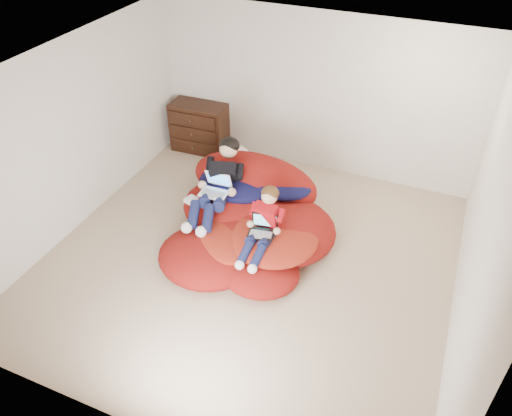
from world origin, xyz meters
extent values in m
cube|color=tan|center=(0.00, 0.00, -0.12)|extent=(5.10, 5.10, 0.25)
cube|color=silver|center=(0.00, 2.51, 1.25)|extent=(5.10, 0.02, 2.50)
cube|color=silver|center=(0.00, -2.51, 1.25)|extent=(5.10, 0.02, 2.50)
cube|color=silver|center=(-2.51, 0.00, 1.25)|extent=(0.02, 5.10, 2.50)
cube|color=silver|center=(2.51, 0.00, 1.25)|extent=(0.02, 5.10, 2.50)
cube|color=white|center=(0.00, 0.00, 2.51)|extent=(5.10, 5.10, 0.02)
cube|color=black|center=(-1.90, 2.26, 0.42)|extent=(0.95, 0.51, 0.84)
cube|color=black|center=(-1.90, 2.01, 0.17)|extent=(0.84, 0.06, 0.20)
cylinder|color=#4C3F26|center=(-1.90, 1.99, 0.17)|extent=(0.03, 0.06, 0.03)
cube|color=black|center=(-1.90, 2.01, 0.42)|extent=(0.84, 0.06, 0.20)
cylinder|color=#4C3F26|center=(-1.90, 1.99, 0.42)|extent=(0.03, 0.06, 0.03)
cube|color=black|center=(-1.90, 2.01, 0.67)|extent=(0.84, 0.06, 0.20)
cylinder|color=#4C3F26|center=(-1.90, 1.99, 0.67)|extent=(0.03, 0.06, 0.03)
ellipsoid|color=maroon|center=(-0.54, 0.70, 0.22)|extent=(1.45, 1.30, 0.52)
ellipsoid|color=maroon|center=(0.25, 0.49, 0.20)|extent=(1.46, 1.42, 0.53)
ellipsoid|color=maroon|center=(-0.10, 0.11, 0.18)|extent=(1.33, 1.06, 0.42)
ellipsoid|color=maroon|center=(-0.44, -0.29, 0.14)|extent=(1.28, 1.18, 0.43)
ellipsoid|color=maroon|center=(0.27, -0.28, 0.13)|extent=(0.99, 0.90, 0.32)
ellipsoid|color=maroon|center=(-0.41, 1.13, 0.40)|extent=(1.88, 0.83, 0.83)
ellipsoid|color=#11113D|center=(-0.58, 0.89, 0.48)|extent=(1.10, 0.90, 0.28)
ellipsoid|color=#11113D|center=(-0.03, 1.04, 0.52)|extent=(1.00, 0.70, 0.24)
ellipsoid|color=#A52817|center=(0.27, 0.15, 0.34)|extent=(1.15, 1.15, 0.21)
ellipsoid|color=#A52817|center=(-0.22, -0.09, 0.30)|extent=(0.95, 0.85, 0.17)
ellipsoid|color=#ECE5CD|center=(-0.80, 1.37, 0.62)|extent=(0.46, 0.29, 0.29)
cube|color=black|center=(-0.69, 0.74, 0.69)|extent=(0.48, 0.55, 0.53)
sphere|color=tan|center=(-0.69, 0.90, 1.00)|extent=(0.25, 0.25, 0.25)
ellipsoid|color=black|center=(-0.69, 0.93, 1.05)|extent=(0.28, 0.26, 0.21)
cylinder|color=#13193E|center=(-0.79, 0.39, 0.51)|extent=(0.28, 0.44, 0.23)
cylinder|color=#13193E|center=(-0.79, 0.03, 0.48)|extent=(0.25, 0.41, 0.26)
sphere|color=white|center=(-0.79, -0.18, 0.41)|extent=(0.15, 0.15, 0.15)
cylinder|color=#13193E|center=(-0.58, 0.39, 0.51)|extent=(0.28, 0.44, 0.23)
cylinder|color=#13193E|center=(-0.58, 0.03, 0.48)|extent=(0.25, 0.41, 0.26)
sphere|color=white|center=(-0.58, -0.18, 0.41)|extent=(0.15, 0.15, 0.15)
cube|color=#AD0F14|center=(0.17, 0.17, 0.62)|extent=(0.29, 0.27, 0.44)
sphere|color=tan|center=(0.17, 0.23, 0.90)|extent=(0.20, 0.20, 0.20)
ellipsoid|color=#452A12|center=(0.17, 0.25, 0.94)|extent=(0.22, 0.21, 0.17)
cylinder|color=#13193E|center=(0.09, -0.04, 0.45)|extent=(0.14, 0.33, 0.18)
cylinder|color=#13193E|center=(0.09, -0.33, 0.42)|extent=(0.12, 0.32, 0.21)
sphere|color=white|center=(0.09, -0.49, 0.36)|extent=(0.12, 0.12, 0.12)
cylinder|color=#13193E|center=(0.26, -0.04, 0.45)|extent=(0.14, 0.33, 0.18)
cylinder|color=#13193E|center=(0.26, -0.33, 0.42)|extent=(0.12, 0.32, 0.21)
sphere|color=white|center=(0.26, -0.49, 0.36)|extent=(0.12, 0.12, 0.12)
cube|color=white|center=(-0.69, 0.40, 0.59)|extent=(0.37, 0.26, 0.01)
cube|color=gray|center=(-0.69, 0.39, 0.60)|extent=(0.31, 0.15, 0.00)
cube|color=white|center=(-0.69, 0.57, 0.72)|extent=(0.36, 0.10, 0.24)
cube|color=#4489E9|center=(-0.69, 0.56, 0.72)|extent=(0.32, 0.07, 0.20)
cube|color=black|center=(0.17, -0.03, 0.51)|extent=(0.35, 0.28, 0.01)
cube|color=gray|center=(0.17, -0.04, 0.52)|extent=(0.29, 0.17, 0.00)
cube|color=black|center=(0.17, 0.10, 0.63)|extent=(0.32, 0.10, 0.22)
cube|color=#4C9FB3|center=(0.17, 0.09, 0.63)|extent=(0.28, 0.08, 0.18)
cube|color=white|center=(-1.01, 0.36, 0.42)|extent=(0.19, 0.19, 0.06)
camera|label=1|loc=(1.93, -4.35, 4.43)|focal=35.00mm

